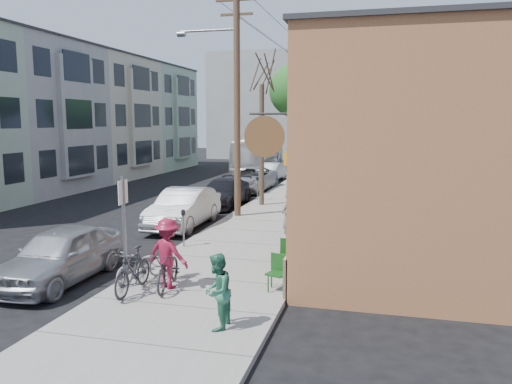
% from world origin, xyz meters
% --- Properties ---
extents(ground, '(120.00, 120.00, 0.00)m').
position_xyz_m(ground, '(0.00, 0.00, 0.00)').
color(ground, black).
extents(sidewalk, '(4.50, 58.00, 0.15)m').
position_xyz_m(sidewalk, '(4.25, 11.00, 0.07)').
color(sidewalk, gray).
rests_on(sidewalk, ground).
extents(cafe_building, '(6.60, 20.20, 6.61)m').
position_xyz_m(cafe_building, '(8.99, 4.99, 3.30)').
color(cafe_building, '#9D603A').
rests_on(cafe_building, ground).
extents(apartment_row, '(6.30, 32.00, 9.00)m').
position_xyz_m(apartment_row, '(-11.85, 14.00, 4.50)').
color(apartment_row, '#92AA8F').
rests_on(apartment_row, ground).
extents(end_cap_building, '(18.00, 8.00, 12.00)m').
position_xyz_m(end_cap_building, '(-2.00, 42.00, 6.00)').
color(end_cap_building, gray).
rests_on(end_cap_building, ground).
extents(sign_post, '(0.07, 0.45, 2.80)m').
position_xyz_m(sign_post, '(2.35, -4.99, 1.83)').
color(sign_post, slate).
rests_on(sign_post, sidewalk).
extents(parking_meter_near, '(0.14, 0.14, 1.24)m').
position_xyz_m(parking_meter_near, '(2.25, -0.92, 0.98)').
color(parking_meter_near, slate).
rests_on(parking_meter_near, sidewalk).
extents(parking_meter_far, '(0.14, 0.14, 1.24)m').
position_xyz_m(parking_meter_far, '(2.25, 9.24, 0.98)').
color(parking_meter_far, slate).
rests_on(parking_meter_far, sidewalk).
extents(utility_pole_near, '(3.57, 0.28, 10.00)m').
position_xyz_m(utility_pole_near, '(2.39, 4.81, 5.41)').
color(utility_pole_near, '#503A28').
rests_on(utility_pole_near, sidewalk).
extents(utility_pole_far, '(1.80, 0.28, 10.00)m').
position_xyz_m(utility_pole_far, '(2.45, 20.88, 5.34)').
color(utility_pole_far, '#503A28').
rests_on(utility_pole_far, sidewalk).
extents(tree_bare, '(0.24, 0.24, 5.92)m').
position_xyz_m(tree_bare, '(2.80, 7.90, 3.11)').
color(tree_bare, '#44392C').
rests_on(tree_bare, sidewalk).
extents(tree_leafy_mid, '(3.70, 3.70, 8.07)m').
position_xyz_m(tree_leafy_mid, '(2.80, 17.87, 6.34)').
color(tree_leafy_mid, '#44392C').
rests_on(tree_leafy_mid, sidewalk).
extents(tree_leafy_far, '(4.75, 4.75, 7.70)m').
position_xyz_m(tree_leafy_far, '(2.80, 26.93, 5.47)').
color(tree_leafy_far, '#44392C').
rests_on(tree_leafy_far, sidewalk).
extents(patio_chair_a, '(0.53, 0.53, 0.88)m').
position_xyz_m(patio_chair_a, '(6.11, -2.80, 0.59)').
color(patio_chair_a, '#124314').
rests_on(patio_chair_a, sidewalk).
extents(patio_chair_b, '(0.64, 0.64, 0.88)m').
position_xyz_m(patio_chair_b, '(6.19, -4.45, 0.59)').
color(patio_chair_b, '#124314').
rests_on(patio_chair_b, sidewalk).
extents(patron_grey, '(0.62, 0.77, 1.84)m').
position_xyz_m(patron_grey, '(5.54, 0.44, 1.07)').
color(patron_grey, slate).
rests_on(patron_grey, sidewalk).
extents(patron_green, '(0.59, 0.75, 1.55)m').
position_xyz_m(patron_green, '(5.48, -6.98, 0.92)').
color(patron_green, '#2E7352').
rests_on(patron_green, sidewalk).
extents(cyclist, '(1.28, 0.94, 1.77)m').
position_xyz_m(cyclist, '(3.48, -4.90, 1.04)').
color(cyclist, maroon).
rests_on(cyclist, sidewalk).
extents(cyclist_bike, '(0.91, 1.89, 0.95)m').
position_xyz_m(cyclist_bike, '(3.48, -4.90, 0.63)').
color(cyclist_bike, black).
rests_on(cyclist_bike, sidewalk).
extents(parked_bike_a, '(0.56, 1.85, 1.11)m').
position_xyz_m(parked_bike_a, '(2.80, -5.45, 0.70)').
color(parked_bike_a, black).
rests_on(parked_bike_a, sidewalk).
extents(parked_bike_b, '(1.13, 1.69, 0.84)m').
position_xyz_m(parked_bike_b, '(2.59, -4.60, 0.57)').
color(parked_bike_b, gray).
rests_on(parked_bike_b, sidewalk).
extents(car_0, '(1.79, 4.39, 1.49)m').
position_xyz_m(car_0, '(0.29, -4.76, 0.75)').
color(car_0, '#9B9DA2').
rests_on(car_0, ground).
extents(car_1, '(1.70, 4.78, 1.57)m').
position_xyz_m(car_1, '(0.80, 2.60, 0.79)').
color(car_1, '#AAAFB2').
rests_on(car_1, ground).
extents(car_2, '(2.09, 4.83, 1.39)m').
position_xyz_m(car_2, '(0.80, 7.88, 0.69)').
color(car_2, black).
rests_on(car_2, ground).
extents(car_3, '(2.75, 5.49, 1.49)m').
position_xyz_m(car_3, '(0.71, 13.45, 0.75)').
color(car_3, '#A1A5A8').
rests_on(car_3, ground).
extents(car_4, '(1.63, 4.03, 1.30)m').
position_xyz_m(car_4, '(0.80, 18.90, 0.65)').
color(car_4, '#9FA3A6').
rests_on(car_4, ground).
extents(bus, '(2.74, 10.65, 2.95)m').
position_xyz_m(bus, '(-2.07, 26.91, 1.48)').
color(bus, white).
rests_on(bus, ground).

